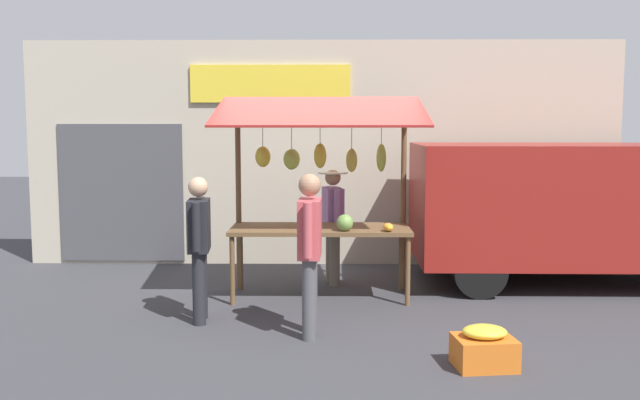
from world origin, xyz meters
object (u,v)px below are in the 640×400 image
(market_stall, at_px, (321,173))
(shopper_with_ponytail, at_px, (310,243))
(produce_crate_near, at_px, (484,348))
(vendor_with_sunhat, at_px, (333,218))
(parked_van, at_px, (569,201))
(shopper_with_shopping_bag, at_px, (199,239))

(market_stall, bearing_deg, shopper_with_ponytail, 86.89)
(shopper_with_ponytail, xyz_separation_m, produce_crate_near, (-1.57, 0.90, -0.78))
(market_stall, xyz_separation_m, produce_crate_near, (-1.48, 2.52, -1.37))
(vendor_with_sunhat, bearing_deg, market_stall, -22.92)
(market_stall, distance_m, parked_van, 3.43)
(market_stall, relative_size, shopper_with_shopping_bag, 1.58)
(shopper_with_shopping_bag, bearing_deg, produce_crate_near, -122.76)
(shopper_with_shopping_bag, xyz_separation_m, shopper_with_ponytail, (-1.21, 0.51, 0.05))
(parked_van, distance_m, produce_crate_near, 3.89)
(shopper_with_ponytail, bearing_deg, produce_crate_near, -118.25)
(market_stall, distance_m, shopper_with_shopping_bag, 1.82)
(vendor_with_sunhat, xyz_separation_m, parked_van, (-3.16, -0.05, 0.22))
(parked_van, bearing_deg, market_stall, 13.56)
(parked_van, relative_size, produce_crate_near, 7.82)
(vendor_with_sunhat, bearing_deg, shopper_with_ponytail, -16.97)
(market_stall, bearing_deg, shopper_with_shopping_bag, 40.53)
(produce_crate_near, bearing_deg, market_stall, -59.65)
(shopper_with_shopping_bag, height_order, parked_van, parked_van)
(vendor_with_sunhat, bearing_deg, parked_van, 79.71)
(shopper_with_ponytail, distance_m, produce_crate_near, 1.97)
(vendor_with_sunhat, relative_size, parked_van, 0.35)
(shopper_with_shopping_bag, distance_m, produce_crate_near, 3.20)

